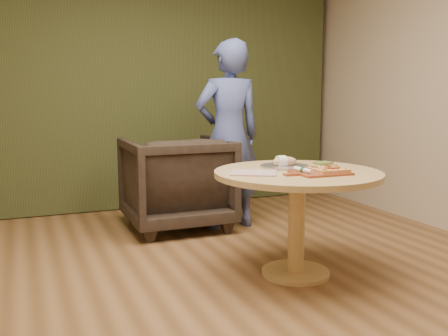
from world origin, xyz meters
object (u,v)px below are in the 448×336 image
pizza_paddle (319,173)px  cutlery_roll (303,170)px  serving_tray (285,166)px  bread_roll (284,162)px  armchair (176,178)px  flatbread_pizza (328,169)px  pedestal_table (297,191)px  person_standing (228,135)px

pizza_paddle → cutlery_roll: cutlery_roll is taller
serving_tray → bread_roll: (-0.01, 0.00, 0.04)m
pizza_paddle → armchair: bearing=107.0°
flatbread_pizza → armchair: armchair is taller
flatbread_pizza → cutlery_roll: flatbread_pizza is taller
pedestal_table → serving_tray: bearing=90.5°
cutlery_roll → serving_tray: size_ratio=0.56×
cutlery_roll → person_standing: 1.54m
pizza_paddle → cutlery_roll: bearing=172.7°
flatbread_pizza → bread_roll: 0.38m
serving_tray → flatbread_pizza: bearing=-69.1°
pizza_paddle → flatbread_pizza: bearing=-5.1°
serving_tray → bread_roll: bread_roll is taller
pizza_paddle → serving_tray: 0.35m
pizza_paddle → flatbread_pizza: 0.07m
bread_roll → armchair: size_ratio=0.20×
pedestal_table → bread_roll: (-0.01, 0.18, 0.18)m
pizza_paddle → serving_tray: serving_tray is taller
serving_tray → cutlery_roll: bearing=-97.7°
flatbread_pizza → cutlery_roll: bearing=172.2°
cutlery_roll → person_standing: (0.11, 1.53, 0.11)m
serving_tray → armchair: (-0.41, 1.37, -0.27)m
flatbread_pizza → armchair: (-0.54, 1.72, -0.29)m
person_standing → armchair: bearing=-17.6°
pizza_paddle → armchair: size_ratio=0.46×
flatbread_pizza → serving_tray: bearing=110.9°
pedestal_table → flatbread_pizza: 0.27m
serving_tray → person_standing: bearing=87.1°
flatbread_pizza → person_standing: (-0.07, 1.55, 0.11)m
cutlery_roll → serving_tray: (0.04, 0.33, -0.02)m
pedestal_table → person_standing: person_standing is taller
flatbread_pizza → cutlery_roll: 0.18m
pizza_paddle → serving_tray: bearing=102.7°
bread_roll → pizza_paddle: bearing=-77.3°
serving_tray → pizza_paddle: bearing=-78.7°
cutlery_roll → bread_roll: bread_roll is taller
flatbread_pizza → cutlery_roll: size_ratio=1.13×
cutlery_roll → armchair: armchair is taller
flatbread_pizza → cutlery_roll: (-0.18, 0.02, 0.00)m
pedestal_table → cutlery_roll: cutlery_roll is taller
armchair → pizza_paddle: bearing=105.8°
cutlery_roll → serving_tray: 0.33m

